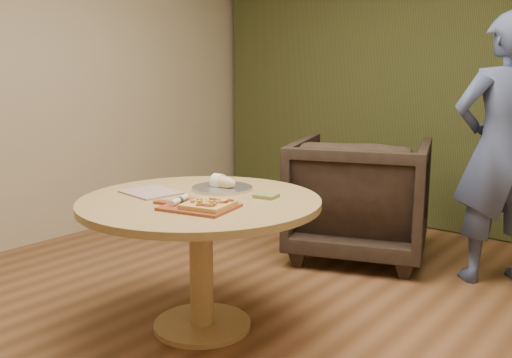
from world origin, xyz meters
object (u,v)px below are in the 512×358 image
Objects in this scene: pizza_paddle at (198,207)px; flatbread_pizza at (208,205)px; armchair at (360,191)px; person_standing at (501,150)px; pedestal_table at (201,223)px; cutlery_roll at (180,200)px; serving_tray at (222,188)px; bread_roll at (221,182)px.

pizza_paddle is 1.81× the size of flatbread_pizza.
person_standing is (0.98, 0.09, 0.40)m from armchair.
pedestal_table is at bearing 67.84° from armchair.
serving_tray is at bearing 82.40° from cutlery_roll.
cutlery_roll is 0.11× the size of person_standing.
pizza_paddle is 0.46× the size of armchair.
serving_tray is 0.20× the size of person_standing.
flatbread_pizza is 0.14× the size of person_standing.
bread_roll is at bearing 105.85° from pizza_paddle.
armchair is (0.14, 1.44, -0.24)m from serving_tray.
pedestal_table is 1.29× the size of armchair.
flatbread_pizza is 1.34× the size of bread_roll.
cutlery_roll is at bearing -172.27° from flatbread_pizza.
person_standing reaches higher than serving_tray.
person_standing is at bearing 53.58° from serving_tray.
flatbread_pizza reaches higher than cutlery_roll.
pizza_paddle is at bearing 21.84° from person_standing.
bread_roll is 0.19× the size of armchair.
cutlery_roll is at bearing 69.07° from armchair.
serving_tray reaches higher than pizza_paddle.
pizza_paddle reaches higher than pedestal_table.
bread_roll is (-0.22, 0.43, 0.04)m from pizza_paddle.
armchair is 0.56× the size of person_standing.
cutlery_roll reaches higher than serving_tray.
bread_roll reaches higher than cutlery_roll.
pedestal_table is at bearing 79.77° from cutlery_roll.
pedestal_table is 2.81× the size of pizza_paddle.
serving_tray is (-0.21, 0.43, -0.00)m from pizza_paddle.
serving_tray is 1.46m from armchair.
person_standing reaches higher than flatbread_pizza.
bread_roll is 1.47m from armchair.
flatbread_pizza is 0.73× the size of serving_tray.
cutlery_roll is (-0.18, -0.02, 0.00)m from flatbread_pizza.
pedestal_table is 1.70m from armchair.
pedestal_table is 0.31m from flatbread_pizza.
pizza_paddle is at bearing -12.89° from cutlery_roll.
pizza_paddle is at bearing -49.35° from pedestal_table.
person_standing is (0.92, 1.96, 0.15)m from pizza_paddle.
person_standing is at bearing 53.37° from bread_roll.
bread_roll is (-0.11, 0.44, 0.01)m from cutlery_roll.
armchair is (0.08, 1.69, -0.10)m from pedestal_table.
pizza_paddle is at bearing -62.72° from bread_roll.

